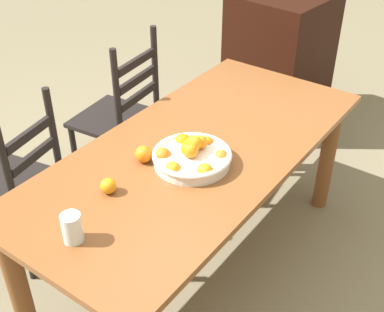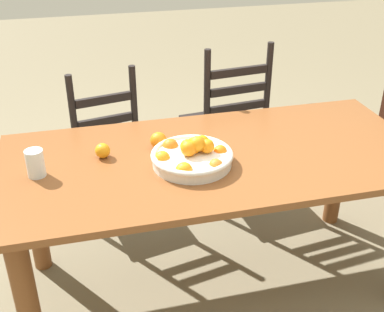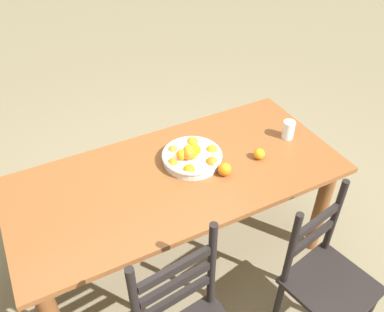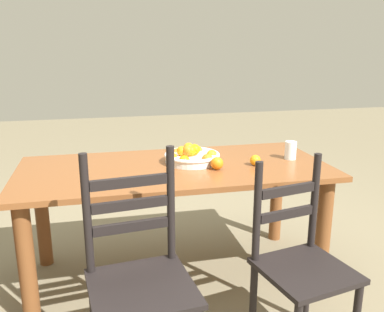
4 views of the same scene
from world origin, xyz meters
TOP-DOWN VIEW (x-y plane):
  - ground_plane at (0.00, 0.00)m, footprint 12.00×12.00m
  - dining_table at (0.00, 0.00)m, footprint 1.83×0.85m
  - chair_near_window at (-0.44, 0.77)m, footprint 0.46×0.46m
  - chair_by_cabinet at (0.30, 0.77)m, footprint 0.47×0.47m
  - cabinet at (1.58, 0.39)m, footprint 0.66×0.65m
  - fruit_bowl at (-0.12, -0.05)m, footprint 0.34×0.34m
  - orange_loose_0 at (-0.47, 0.09)m, footprint 0.06×0.06m
  - orange_loose_1 at (-0.23, 0.12)m, footprint 0.07×0.07m
  - drinking_glass at (-0.74, 0.01)m, footprint 0.07×0.07m

SIDE VIEW (x-z plane):
  - ground_plane at x=0.00m, z-range 0.00..0.00m
  - chair_near_window at x=-0.44m, z-range -0.03..0.89m
  - chair_by_cabinet at x=0.30m, z-range -0.03..0.97m
  - cabinet at x=1.58m, z-range 0.00..0.97m
  - dining_table at x=0.00m, z-range 0.24..0.96m
  - orange_loose_0 at x=-0.47m, z-range 0.72..0.79m
  - orange_loose_1 at x=-0.23m, z-range 0.72..0.80m
  - fruit_bowl at x=-0.12m, z-range 0.70..0.83m
  - drinking_glass at x=-0.74m, z-range 0.72..0.84m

